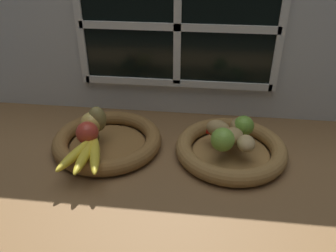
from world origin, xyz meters
The scene contains 15 objects.
ground_plane centered at (0.00, 0.00, -1.50)cm, with size 140.00×90.00×3.00cm, color brown.
back_wall centered at (0.00, 29.77, 27.88)cm, with size 140.00×4.60×55.00cm.
fruit_bowl_left centered at (-18.61, 3.62, 2.17)cm, with size 32.79×32.79×4.70cm.
fruit_bowl_right centered at (18.39, 3.62, 2.18)cm, with size 32.34×32.34×4.70cm.
apple_red_front centered at (-22.56, -1.57, 7.93)cm, with size 6.47×6.47×6.47cm, color #B73828.
apple_golden_left centered at (-23.14, 4.09, 7.92)cm, with size 6.43×6.43×6.43cm, color #DBB756.
pear_brown centered at (-21.65, 5.17, 8.70)cm, with size 5.59×5.31×8.01cm, color olive.
banana_bunch_front centered at (-20.68, -8.82, 6.06)cm, with size 12.47×18.79×2.72cm.
potato_oblong centered at (14.34, 6.77, 7.11)cm, with size 7.12×5.11×4.82cm, color #A38451.
potato_back centered at (20.63, 8.56, 7.17)cm, with size 6.13×5.46×4.93cm, color #A38451.
potato_large centered at (18.39, 3.62, 6.77)cm, with size 7.03×5.95×4.14cm, color #A38451.
potato_small centered at (21.98, 0.03, 6.82)cm, with size 6.22×5.02×4.24cm, color tan.
lime_near centered at (15.48, -0.73, 8.02)cm, with size 6.65×6.65×6.65cm, color #7AAD3D.
lime_far centered at (21.77, 7.97, 7.75)cm, with size 6.09×6.09×6.09cm, color #6B9E33.
chili_pepper centered at (17.01, 4.96, 5.67)cm, with size 1.94×1.94×12.57cm, color red.
Camera 1 is at (10.06, -80.66, 58.50)cm, focal length 36.52 mm.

